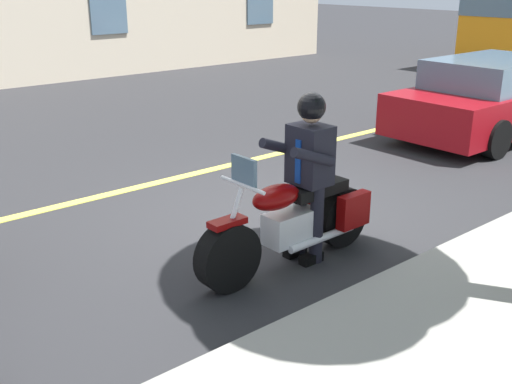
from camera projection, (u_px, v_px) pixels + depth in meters
ground_plane at (274, 216)px, 7.51m from camera, size 80.00×80.00×0.00m
lane_center_stripe at (183, 176)px, 8.95m from camera, size 60.00×0.16×0.01m
motorcycle_main at (294, 222)px, 6.14m from camera, size 2.21×0.60×1.26m
rider_main at (309, 163)px, 6.06m from camera, size 0.62×0.55×1.74m
car_dark at (496, 97)px, 11.08m from camera, size 4.60×1.92×1.40m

